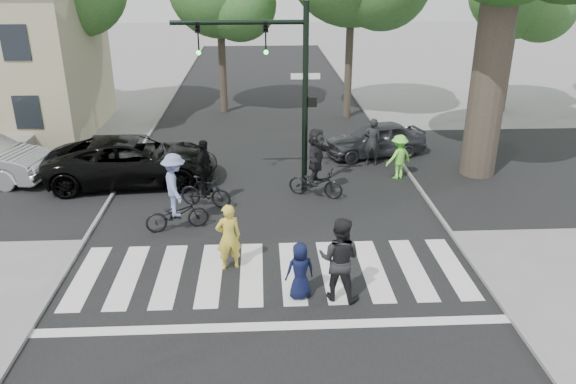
% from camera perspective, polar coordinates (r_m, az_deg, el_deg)
% --- Properties ---
extents(ground, '(120.00, 120.00, 0.00)m').
position_cam_1_polar(ground, '(13.08, -1.54, -10.40)').
color(ground, gray).
rests_on(ground, ground).
extents(road_stem, '(10.00, 70.00, 0.01)m').
position_cam_1_polar(road_stem, '(17.48, -1.97, -1.43)').
color(road_stem, black).
rests_on(road_stem, ground).
extents(road_cross, '(70.00, 10.00, 0.01)m').
position_cam_1_polar(road_cross, '(20.26, -2.14, 2.02)').
color(road_cross, black).
rests_on(road_cross, ground).
extents(curb_left, '(0.10, 70.00, 0.10)m').
position_cam_1_polar(curb_left, '(18.12, -18.16, -1.57)').
color(curb_left, gray).
rests_on(curb_left, ground).
extents(curb_right, '(0.10, 70.00, 0.10)m').
position_cam_1_polar(curb_right, '(18.24, 14.10, -0.93)').
color(curb_right, gray).
rests_on(curb_right, ground).
extents(crosswalk, '(10.00, 3.85, 0.01)m').
position_cam_1_polar(crosswalk, '(13.63, -1.62, -8.86)').
color(crosswalk, silver).
rests_on(crosswalk, ground).
extents(traffic_signal, '(4.45, 0.29, 6.00)m').
position_cam_1_polar(traffic_signal, '(17.48, -1.04, 11.97)').
color(traffic_signal, black).
rests_on(traffic_signal, ground).
extents(pedestrian_woman, '(0.72, 0.57, 1.73)m').
position_cam_1_polar(pedestrian_woman, '(13.77, -6.06, -4.58)').
color(pedestrian_woman, gold).
rests_on(pedestrian_woman, ground).
extents(pedestrian_child, '(0.75, 0.57, 1.36)m').
position_cam_1_polar(pedestrian_child, '(12.66, 1.23, -8.01)').
color(pedestrian_child, '#0E1334').
rests_on(pedestrian_child, ground).
extents(pedestrian_adult, '(1.17, 1.05, 1.99)m').
position_cam_1_polar(pedestrian_adult, '(12.53, 5.24, -6.80)').
color(pedestrian_adult, black).
rests_on(pedestrian_adult, ground).
extents(cyclist_left, '(1.88, 1.29, 2.26)m').
position_cam_1_polar(cyclist_left, '(15.92, -11.34, -0.57)').
color(cyclist_left, black).
rests_on(cyclist_left, ground).
extents(cyclist_mid, '(1.71, 1.08, 2.15)m').
position_cam_1_polar(cyclist_mid, '(17.32, -8.46, 1.22)').
color(cyclist_mid, black).
rests_on(cyclist_mid, ground).
extents(cyclist_right, '(1.90, 1.75, 2.28)m').
position_cam_1_polar(cyclist_right, '(17.85, 2.87, 2.58)').
color(cyclist_right, black).
rests_on(cyclist_right, ground).
extents(car_suv, '(5.87, 3.06, 1.58)m').
position_cam_1_polar(car_suv, '(19.78, -15.48, 3.08)').
color(car_suv, black).
rests_on(car_suv, ground).
extents(car_grey, '(4.16, 2.45, 1.33)m').
position_cam_1_polar(car_grey, '(22.11, 8.84, 5.34)').
color(car_grey, '#36373C').
rests_on(car_grey, ground).
extents(bystander_hivis, '(1.17, 0.97, 1.57)m').
position_cam_1_polar(bystander_hivis, '(19.83, 11.18, 3.52)').
color(bystander_hivis, '#78FE48').
rests_on(bystander_hivis, ground).
extents(bystander_dark, '(0.71, 0.52, 1.78)m').
position_cam_1_polar(bystander_dark, '(20.96, 8.55, 5.06)').
color(bystander_dark, black).
rests_on(bystander_dark, ground).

